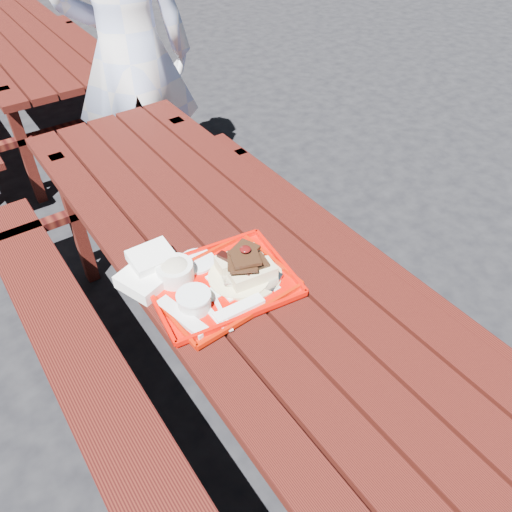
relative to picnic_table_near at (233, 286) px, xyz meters
The scene contains 7 objects.
ground 0.56m from the picnic_table_near, ahead, with size 60.00×60.00×0.00m, color black.
picnic_table_near is the anchor object (origin of this frame).
picnic_table_far 2.80m from the picnic_table_near, 90.00° to the left, with size 1.41×2.40×0.75m.
near_tray 0.28m from the picnic_table_near, 136.98° to the right, with size 0.49×0.40×0.14m.
far_tray 0.30m from the picnic_table_near, 130.42° to the right, with size 0.43×0.34×0.07m.
white_cloth 0.37m from the picnic_table_near, behind, with size 0.24×0.21×0.08m.
person 1.50m from the picnic_table_near, 78.40° to the left, with size 0.68×0.44×1.86m, color #BDCEFF.
Camera 1 is at (-0.69, -1.13, 1.89)m, focal length 35.00 mm.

